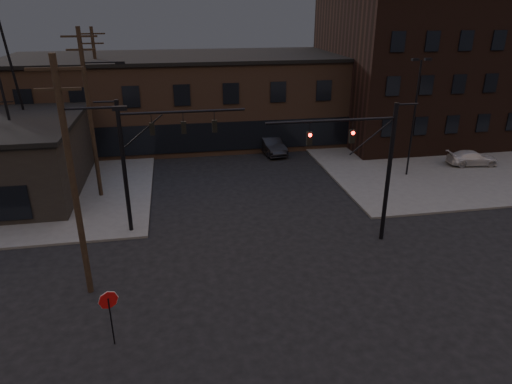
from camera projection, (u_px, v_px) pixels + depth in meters
ground at (293, 294)px, 21.63m from camera, size 140.00×140.00×0.00m
sidewalk_ne at (452, 142)px, 45.27m from camera, size 30.00×30.00×0.15m
building_row at (223, 99)px, 45.57m from camera, size 40.00×12.00×8.00m
building_right at (440, 66)px, 46.27m from camera, size 22.00×16.00×14.00m
traffic_signal_near at (371, 160)px, 24.74m from camera, size 7.12×0.24×8.00m
traffic_signal_far at (146, 151)px, 25.88m from camera, size 7.12×0.24×8.00m
stop_sign at (109, 306)px, 17.79m from camera, size 0.72×0.33×2.48m
utility_pole_near at (74, 177)px, 19.65m from camera, size 3.70×0.28×11.00m
utility_pole_mid at (91, 112)px, 30.30m from camera, size 3.70×0.28×11.50m
utility_pole_far at (99, 88)px, 41.16m from camera, size 2.20×0.28×11.00m
lot_light_a at (415, 108)px, 34.43m from camera, size 1.50×0.28×9.14m
lot_light_b at (450, 93)px, 39.97m from camera, size 1.50×0.28×9.14m
parked_car_lot_a at (400, 135)px, 44.86m from camera, size 4.42×2.87×1.40m
parked_car_lot_b at (472, 158)px, 38.43m from camera, size 4.31×2.17×1.20m
car_crossing at (270, 145)px, 41.93m from camera, size 2.40×4.99×1.58m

